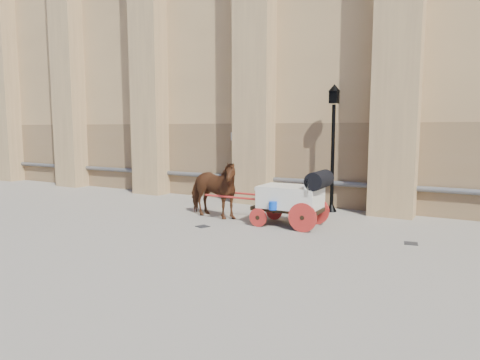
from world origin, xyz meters
The scene contains 6 objects.
ground centered at (0.00, 0.00, 0.00)m, with size 90.00×90.00×0.00m, color gray.
horse centered at (-0.92, 0.54, 0.91)m, with size 0.98×2.15×1.81m, color #582914.
carriage centered at (1.81, 0.65, 0.88)m, with size 3.75×1.33×1.64m.
street_lamp centered at (2.09, 3.34, 2.28)m, with size 0.40×0.40×4.26m.
drain_grate_near centered at (-0.48, -0.66, 0.01)m, with size 0.32×0.32×0.01m, color black.
drain_grate_far centered at (5.02, 0.28, 0.01)m, with size 0.32×0.32×0.01m, color black.
Camera 1 is at (6.28, -10.68, 2.80)m, focal length 32.00 mm.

